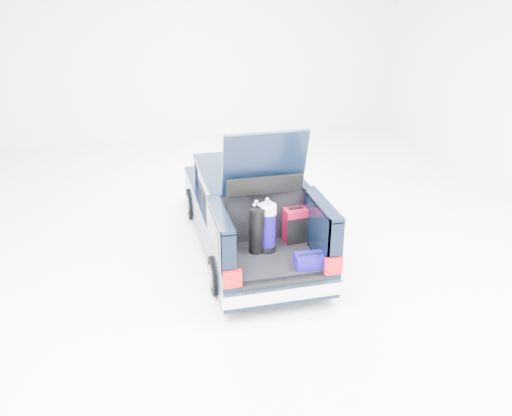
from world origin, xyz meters
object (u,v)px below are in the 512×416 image
object	(u,v)px
red_suitcase	(295,225)
blue_golf_bag	(268,227)
black_golf_bag	(257,230)
car	(248,210)
blue_duffel	(309,261)

from	to	relation	value
red_suitcase	blue_golf_bag	distance (m)	0.55
red_suitcase	black_golf_bag	distance (m)	0.72
car	blue_duffel	world-z (taller)	car
car	red_suitcase	xyz separation A→B (m)	(0.50, -1.19, 0.21)
red_suitcase	blue_duffel	world-z (taller)	red_suitcase
car	blue_duffel	xyz separation A→B (m)	(0.46, -2.01, 0.03)
car	blue_golf_bag	xyz separation A→B (m)	(-0.01, -1.38, 0.33)
car	blue_duffel	size ratio (longest dim) A/B	10.69
black_golf_bag	blue_duffel	distance (m)	0.93
car	blue_golf_bag	world-z (taller)	car
red_suitcase	blue_golf_bag	bearing A→B (deg)	-165.15
car	black_golf_bag	xyz separation A→B (m)	(-0.18, -1.40, 0.31)
red_suitcase	blue_golf_bag	xyz separation A→B (m)	(-0.51, -0.19, 0.11)
car	red_suitcase	bearing A→B (deg)	-67.27
red_suitcase	black_golf_bag	bearing A→B (deg)	-168.41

